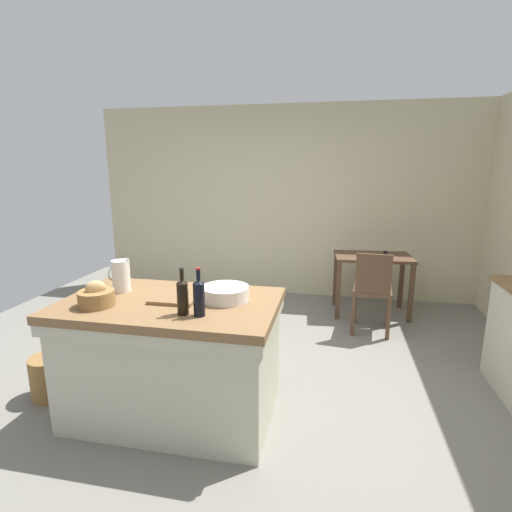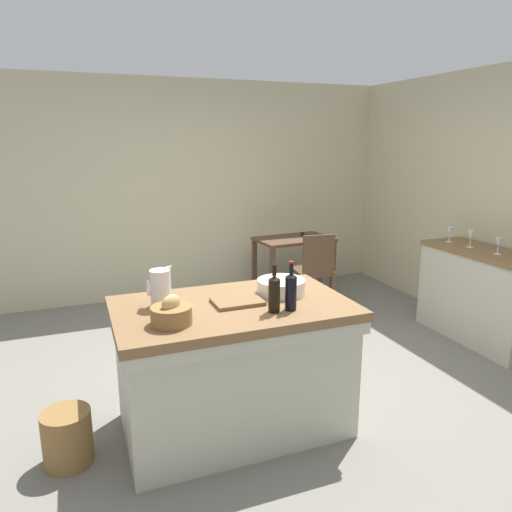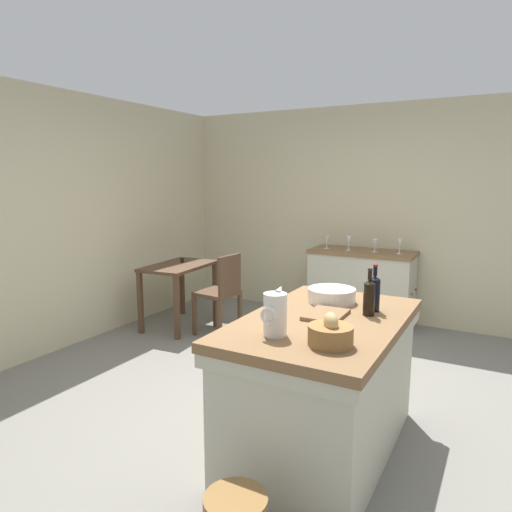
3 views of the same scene
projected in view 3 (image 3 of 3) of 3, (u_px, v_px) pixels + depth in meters
ground_plane at (288, 404)px, 3.58m from camera, size 6.76×6.76×0.00m
wall_back at (53, 222)px, 4.60m from camera, size 5.32×0.12×2.60m
wall_right at (379, 214)px, 5.61m from camera, size 0.12×5.20×2.60m
island_table at (322, 379)px, 2.92m from camera, size 1.50×0.91×0.88m
side_cabinet at (361, 287)px, 5.50m from camera, size 0.52×1.23×0.89m
writing_desk at (179, 275)px, 5.40m from camera, size 0.94×0.62×0.79m
wooden_chair at (221, 291)px, 5.09m from camera, size 0.44×0.44×0.91m
pitcher at (275, 314)px, 2.52m from camera, size 0.17×0.13×0.28m
wash_bowl at (332, 295)px, 3.22m from camera, size 0.33×0.33×0.10m
bread_basket at (331, 334)px, 2.38m from camera, size 0.24×0.24×0.18m
cutting_board at (326, 315)px, 2.88m from camera, size 0.31×0.23×0.02m
wine_bottle_dark at (374, 292)px, 2.98m from camera, size 0.07×0.07×0.31m
wine_bottle_amber at (369, 296)px, 2.89m from camera, size 0.07×0.07×0.30m
wine_glass_far_left at (400, 243)px, 5.18m from camera, size 0.07×0.07×0.18m
wine_glass_left at (375, 243)px, 5.30m from camera, size 0.07×0.07×0.15m
wine_glass_middle at (349, 240)px, 5.43m from camera, size 0.07×0.07×0.17m
wine_glass_right at (327, 240)px, 5.56m from camera, size 0.07×0.07×0.15m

